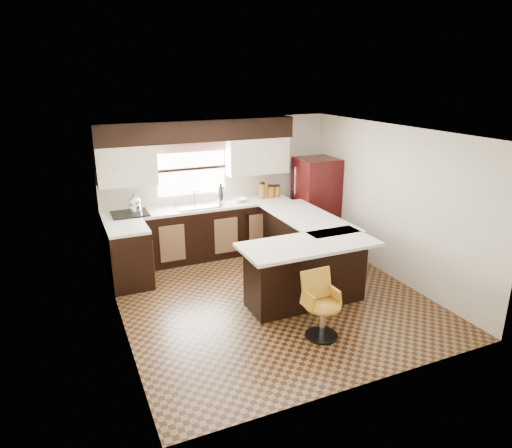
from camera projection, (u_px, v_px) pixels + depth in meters
name	position (u px, v px, depth m)	size (l,w,h in m)	color
floor	(270.00, 297.00, 6.72)	(4.40, 4.40, 0.00)	#49301A
ceiling	(272.00, 132.00, 5.96)	(4.40, 4.40, 0.00)	silver
wall_back	(219.00, 185.00, 8.25)	(4.40, 4.40, 0.00)	beige
wall_front	(369.00, 282.00, 4.43)	(4.40, 4.40, 0.00)	beige
wall_left	(116.00, 240.00, 5.54)	(4.40, 4.40, 0.00)	beige
wall_right	(392.00, 203.00, 7.15)	(4.40, 4.40, 0.00)	beige
base_cab_back	(201.00, 233.00, 8.06)	(3.30, 0.60, 0.90)	black
base_cab_left	(129.00, 258.00, 6.97)	(0.60, 0.70, 0.90)	black
counter_back	(200.00, 207.00, 7.91)	(3.30, 0.60, 0.04)	silver
counter_left	(127.00, 228.00, 6.82)	(0.60, 0.70, 0.04)	silver
soffit	(198.00, 130.00, 7.63)	(3.40, 0.35, 0.36)	black
upper_cab_left	(126.00, 166.00, 7.32)	(0.94, 0.35, 0.64)	beige
upper_cab_right	(257.00, 156.00, 8.20)	(1.14, 0.35, 0.64)	beige
window_pane	(191.00, 169.00, 7.93)	(1.20, 0.02, 0.90)	white
valance	(191.00, 147.00, 7.78)	(1.30, 0.06, 0.18)	#D19B93
sink	(198.00, 206.00, 7.86)	(0.75, 0.45, 0.03)	#B2B2B7
dishwasher	(260.00, 231.00, 8.20)	(0.58, 0.03, 0.78)	black
cooktop	(130.00, 214.00, 7.42)	(0.58, 0.50, 0.03)	black
peninsula_long	(304.00, 245.00, 7.47)	(0.60, 1.95, 0.90)	black
peninsula_return	(305.00, 274.00, 6.42)	(1.65, 0.60, 0.90)	black
counter_pen_long	(307.00, 218.00, 7.34)	(0.84, 1.95, 0.04)	silver
counter_pen_return	(309.00, 244.00, 6.18)	(1.89, 0.84, 0.04)	silver
refrigerator	(316.00, 202.00, 8.56)	(0.71, 0.68, 1.66)	#320809
bar_chair	(323.00, 306.00, 5.57)	(0.45, 0.45, 0.84)	#B68121
kettle	(135.00, 204.00, 7.40)	(0.22, 0.22, 0.30)	silver
percolator	(221.00, 195.00, 7.99)	(0.14, 0.14, 0.32)	silver
mixing_bowl	(239.00, 200.00, 8.17)	(0.25, 0.25, 0.06)	white
canister_large	(262.00, 191.00, 8.33)	(0.12, 0.12, 0.27)	#945919
canister_med	(271.00, 192.00, 8.41)	(0.14, 0.14, 0.21)	#945919
canister_small	(277.00, 192.00, 8.46)	(0.13, 0.13, 0.20)	#945919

